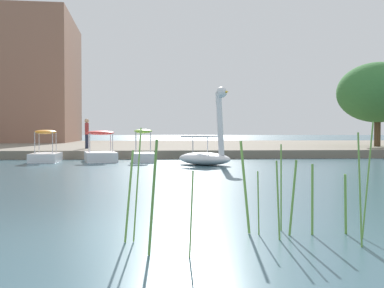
{
  "coord_description": "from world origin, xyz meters",
  "views": [
    {
      "loc": [
        0.72,
        -5.98,
        1.39
      ],
      "look_at": [
        2.05,
        14.01,
        0.87
      ],
      "focal_mm": 42.68,
      "sensor_mm": 36.0,
      "label": 1
    }
  ],
  "objects_px": {
    "pedal_boat_lime": "(143,153)",
    "pedal_boat_red": "(100,153)",
    "tree_broadleaf_right": "(378,93)",
    "swan_boat": "(206,152)",
    "pedal_boat_orange": "(46,153)",
    "person_on_path": "(87,132)"
  },
  "relations": [
    {
      "from": "pedal_boat_lime",
      "to": "pedal_boat_red",
      "type": "relative_size",
      "value": 0.82
    },
    {
      "from": "pedal_boat_lime",
      "to": "tree_broadleaf_right",
      "type": "bearing_deg",
      "value": 26.52
    },
    {
      "from": "pedal_boat_red",
      "to": "swan_boat",
      "type": "bearing_deg",
      "value": -30.03
    },
    {
      "from": "pedal_boat_lime",
      "to": "pedal_boat_red",
      "type": "distance_m",
      "value": 2.03
    },
    {
      "from": "pedal_boat_red",
      "to": "tree_broadleaf_right",
      "type": "height_order",
      "value": "tree_broadleaf_right"
    },
    {
      "from": "pedal_boat_orange",
      "to": "tree_broadleaf_right",
      "type": "bearing_deg",
      "value": 20.54
    },
    {
      "from": "pedal_boat_lime",
      "to": "swan_boat",
      "type": "bearing_deg",
      "value": -44.07
    },
    {
      "from": "pedal_boat_red",
      "to": "tree_broadleaf_right",
      "type": "bearing_deg",
      "value": 23.47
    },
    {
      "from": "swan_boat",
      "to": "tree_broadleaf_right",
      "type": "relative_size",
      "value": 0.48
    },
    {
      "from": "swan_boat",
      "to": "pedal_boat_lime",
      "type": "distance_m",
      "value": 3.81
    },
    {
      "from": "pedal_boat_red",
      "to": "pedal_boat_orange",
      "type": "relative_size",
      "value": 1.04
    },
    {
      "from": "tree_broadleaf_right",
      "to": "person_on_path",
      "type": "xyz_separation_m",
      "value": [
        -18.62,
        -2.47,
        -2.6
      ]
    },
    {
      "from": "swan_boat",
      "to": "person_on_path",
      "type": "bearing_deg",
      "value": 128.72
    },
    {
      "from": "pedal_boat_red",
      "to": "person_on_path",
      "type": "xyz_separation_m",
      "value": [
        -1.44,
        4.99,
        1.0
      ]
    },
    {
      "from": "pedal_boat_lime",
      "to": "tree_broadleaf_right",
      "type": "xyz_separation_m",
      "value": [
        15.15,
        7.56,
        3.61
      ]
    },
    {
      "from": "swan_boat",
      "to": "tree_broadleaf_right",
      "type": "xyz_separation_m",
      "value": [
        12.41,
        10.21,
        3.46
      ]
    },
    {
      "from": "tree_broadleaf_right",
      "to": "person_on_path",
      "type": "height_order",
      "value": "tree_broadleaf_right"
    },
    {
      "from": "pedal_boat_lime",
      "to": "pedal_boat_orange",
      "type": "height_order",
      "value": "pedal_boat_lime"
    },
    {
      "from": "pedal_boat_red",
      "to": "pedal_boat_orange",
      "type": "height_order",
      "value": "pedal_boat_orange"
    },
    {
      "from": "pedal_boat_lime",
      "to": "tree_broadleaf_right",
      "type": "relative_size",
      "value": 0.31
    },
    {
      "from": "swan_boat",
      "to": "tree_broadleaf_right",
      "type": "bearing_deg",
      "value": 39.44
    },
    {
      "from": "pedal_boat_orange",
      "to": "person_on_path",
      "type": "relative_size",
      "value": 1.41
    }
  ]
}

